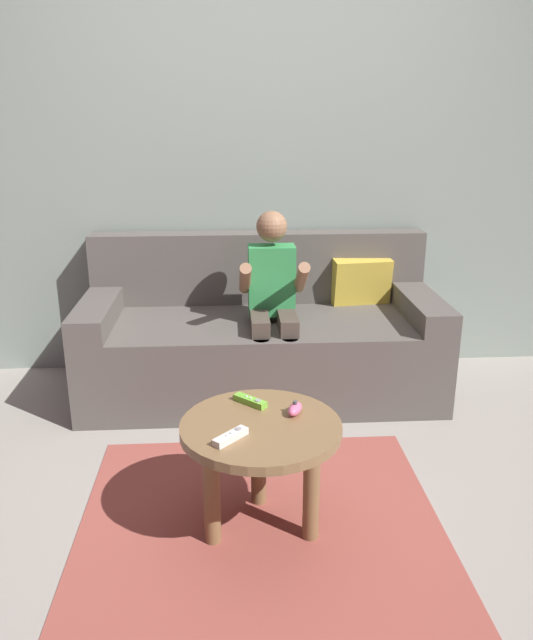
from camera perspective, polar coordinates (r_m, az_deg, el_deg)
The scene contains 9 objects.
ground_plane at distance 2.50m, azimuth 0.80°, elevation -17.63°, with size 8.76×8.76×0.00m, color #9E998E.
wall_back at distance 3.62m, azimuth -1.06°, elevation 14.87°, with size 4.38×0.05×2.50m, color gray.
couch at distance 3.43m, azimuth -0.39°, elevation -1.73°, with size 1.89×0.80×0.83m.
person_seated_on_couch at distance 3.17m, azimuth 0.58°, elevation 1.96°, with size 0.34×0.42×1.01m.
coffee_table at distance 2.25m, azimuth -0.53°, elevation -11.15°, with size 0.57×0.57×0.44m.
area_rug at distance 2.44m, azimuth -0.50°, elevation -18.58°, with size 1.36×1.33×0.01m, color #9E4C42.
game_remote_white_near_edge at distance 2.10m, azimuth -3.30°, elevation -10.62°, with size 0.12×0.13×0.03m.
nunchuk_pink at distance 2.26m, azimuth 2.62°, elevation -8.13°, with size 0.08×0.10×0.05m.
game_remote_lime_far_corner at distance 2.34m, azimuth -1.50°, elevation -7.42°, with size 0.13×0.12×0.03m.
Camera 1 is at (-0.16, -2.02, 1.47)m, focal length 34.96 mm.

